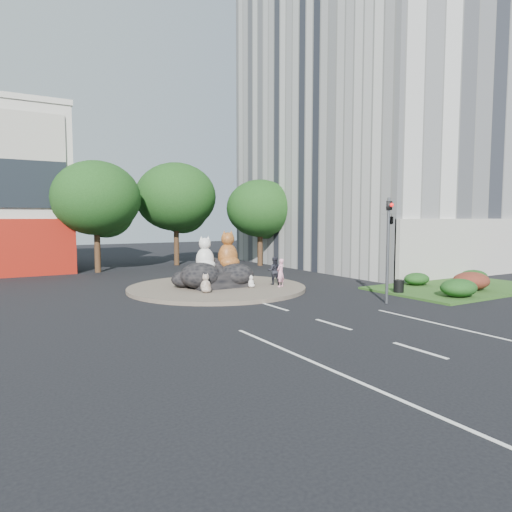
{
  "coord_description": "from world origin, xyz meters",
  "views": [
    {
      "loc": [
        -11.31,
        -13.11,
        4.03
      ],
      "look_at": [
        1.33,
        7.92,
        2.0
      ],
      "focal_mm": 32.0,
      "sensor_mm": 36.0,
      "label": 1
    }
  ],
  "objects_px": {
    "kitten_white": "(251,281)",
    "litter_bin": "(399,286)",
    "cat_tabby": "(228,250)",
    "cat_white": "(205,254)",
    "pedestrian_pink": "(281,273)",
    "pedestrian_dark": "(274,271)",
    "kitten_calico": "(206,283)"
  },
  "relations": [
    {
      "from": "kitten_white",
      "to": "litter_bin",
      "type": "relative_size",
      "value": 1.08
    },
    {
      "from": "cat_tabby",
      "to": "litter_bin",
      "type": "height_order",
      "value": "cat_tabby"
    },
    {
      "from": "cat_white",
      "to": "pedestrian_pink",
      "type": "relative_size",
      "value": 1.24
    },
    {
      "from": "cat_white",
      "to": "cat_tabby",
      "type": "distance_m",
      "value": 1.51
    },
    {
      "from": "cat_tabby",
      "to": "pedestrian_pink",
      "type": "distance_m",
      "value": 3.34
    },
    {
      "from": "cat_tabby",
      "to": "litter_bin",
      "type": "relative_size",
      "value": 3.4
    },
    {
      "from": "pedestrian_dark",
      "to": "litter_bin",
      "type": "distance_m",
      "value": 6.93
    },
    {
      "from": "pedestrian_pink",
      "to": "kitten_calico",
      "type": "bearing_deg",
      "value": -29.25
    },
    {
      "from": "kitten_calico",
      "to": "litter_bin",
      "type": "relative_size",
      "value": 1.54
    },
    {
      "from": "kitten_white",
      "to": "pedestrian_dark",
      "type": "xyz_separation_m",
      "value": [
        1.75,
        0.33,
        0.45
      ]
    },
    {
      "from": "pedestrian_pink",
      "to": "pedestrian_dark",
      "type": "xyz_separation_m",
      "value": [
        0.17,
        0.92,
        0.01
      ]
    },
    {
      "from": "cat_white",
      "to": "litter_bin",
      "type": "xyz_separation_m",
      "value": [
        8.22,
        -6.54,
        -1.63
      ]
    },
    {
      "from": "cat_white",
      "to": "kitten_white",
      "type": "xyz_separation_m",
      "value": [
        2.08,
        -1.54,
        -1.52
      ]
    },
    {
      "from": "pedestrian_pink",
      "to": "pedestrian_dark",
      "type": "relative_size",
      "value": 0.99
    },
    {
      "from": "cat_tabby",
      "to": "kitten_white",
      "type": "relative_size",
      "value": 3.14
    },
    {
      "from": "cat_tabby",
      "to": "kitten_calico",
      "type": "distance_m",
      "value": 3.37
    },
    {
      "from": "cat_white",
      "to": "cat_tabby",
      "type": "xyz_separation_m",
      "value": [
        1.5,
        0.12,
        0.14
      ]
    },
    {
      "from": "kitten_white",
      "to": "pedestrian_pink",
      "type": "xyz_separation_m",
      "value": [
        1.57,
        -0.59,
        0.43
      ]
    },
    {
      "from": "cat_tabby",
      "to": "pedestrian_pink",
      "type": "xyz_separation_m",
      "value": [
        2.15,
        -2.24,
        -1.23
      ]
    },
    {
      "from": "cat_white",
      "to": "pedestrian_pink",
      "type": "xyz_separation_m",
      "value": [
        3.65,
        -2.13,
        -1.09
      ]
    },
    {
      "from": "pedestrian_pink",
      "to": "pedestrian_dark",
      "type": "distance_m",
      "value": 0.94
    },
    {
      "from": "pedestrian_dark",
      "to": "litter_bin",
      "type": "relative_size",
      "value": 2.43
    },
    {
      "from": "pedestrian_dark",
      "to": "kitten_white",
      "type": "bearing_deg",
      "value": 42.32
    },
    {
      "from": "pedestrian_pink",
      "to": "pedestrian_dark",
      "type": "bearing_deg",
      "value": -126.04
    },
    {
      "from": "cat_white",
      "to": "litter_bin",
      "type": "height_order",
      "value": "cat_white"
    },
    {
      "from": "kitten_calico",
      "to": "litter_bin",
      "type": "bearing_deg",
      "value": -0.07
    },
    {
      "from": "kitten_white",
      "to": "pedestrian_pink",
      "type": "distance_m",
      "value": 1.73
    },
    {
      "from": "cat_white",
      "to": "kitten_white",
      "type": "distance_m",
      "value": 3.0
    },
    {
      "from": "kitten_white",
      "to": "kitten_calico",
      "type": "bearing_deg",
      "value": 153.44
    },
    {
      "from": "pedestrian_dark",
      "to": "litter_bin",
      "type": "xyz_separation_m",
      "value": [
        4.4,
        -5.33,
        -0.55
      ]
    },
    {
      "from": "kitten_white",
      "to": "pedestrian_dark",
      "type": "height_order",
      "value": "pedestrian_dark"
    },
    {
      "from": "cat_white",
      "to": "cat_tabby",
      "type": "relative_size",
      "value": 0.87
    }
  ]
}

